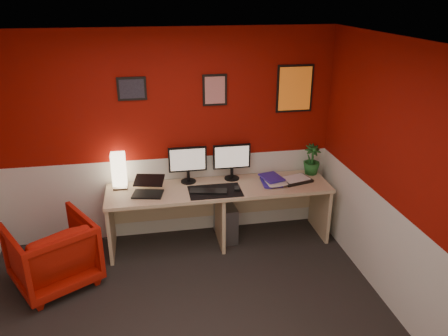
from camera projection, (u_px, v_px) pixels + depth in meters
ground at (183, 328)px, 3.99m from camera, size 4.00×3.50×0.01m
ceiling at (170, 46)px, 3.04m from camera, size 4.00×3.50×0.01m
wall_back at (165, 138)px, 5.10m from camera, size 4.00×0.01×2.50m
wall_right at (405, 187)px, 3.84m from camera, size 0.01×3.50×2.50m
wainscot_back at (168, 196)px, 5.38m from camera, size 4.00×0.01×1.00m
wainscot_right at (392, 259)px, 4.13m from camera, size 0.01×3.50×1.00m
desk at (220, 215)px, 5.22m from camera, size 2.60×0.65×0.73m
shoji_lamp at (119, 172)px, 5.00m from camera, size 0.16×0.16×0.40m
laptop at (147, 186)px, 4.85m from camera, size 0.37×0.30×0.22m
monitor_left at (188, 159)px, 5.11m from camera, size 0.45×0.06×0.58m
monitor_right at (232, 157)px, 5.19m from camera, size 0.45×0.06×0.58m
desk_mat at (215, 191)px, 4.97m from camera, size 0.60×0.38×0.01m
keyboard at (208, 191)px, 4.95m from camera, size 0.44×0.22×0.02m
mouse at (237, 189)px, 4.99m from camera, size 0.08×0.11×0.03m
book_bottom at (262, 183)px, 5.16m from camera, size 0.24×0.31×0.03m
book_middle at (265, 182)px, 5.13m from camera, size 0.25×0.32×0.02m
book_top at (264, 179)px, 5.14m from camera, size 0.28×0.33×0.03m
zen_tray at (296, 180)px, 5.24m from camera, size 0.40×0.33×0.03m
potted_plant at (312, 160)px, 5.39m from camera, size 0.25×0.25×0.37m
pc_tower at (226, 221)px, 5.37m from camera, size 0.24×0.47×0.45m
armchair at (52, 253)px, 4.48m from camera, size 1.06×1.07×0.72m
art_left at (132, 89)px, 4.81m from camera, size 0.32×0.02×0.26m
art_center at (215, 90)px, 4.98m from camera, size 0.28×0.02×0.36m
art_right at (295, 89)px, 5.14m from camera, size 0.44×0.02×0.56m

